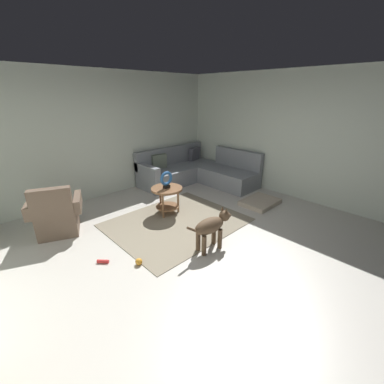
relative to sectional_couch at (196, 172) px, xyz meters
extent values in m
cube|color=beige|center=(-1.99, -2.02, -0.34)|extent=(6.00, 6.00, 0.10)
cube|color=silver|center=(-1.99, 0.92, 1.06)|extent=(6.00, 0.12, 2.70)
cube|color=silver|center=(0.95, -2.02, 1.06)|extent=(0.12, 6.00, 2.70)
cube|color=gray|center=(-1.84, -1.32, -0.28)|extent=(2.30, 1.90, 0.01)
cube|color=gray|center=(-0.26, 0.38, -0.08)|extent=(2.20, 0.85, 0.42)
cube|color=gray|center=(-0.26, 0.74, 0.36)|extent=(2.20, 0.14, 0.46)
cube|color=gray|center=(0.42, -0.74, -0.08)|extent=(0.85, 1.40, 0.42)
cube|color=gray|center=(0.77, -0.74, 0.36)|extent=(0.14, 1.40, 0.46)
cube|color=gray|center=(-1.28, 0.38, 0.24)|extent=(0.16, 0.85, 0.22)
cube|color=#4C4C56|center=(0.49, 0.59, 0.30)|extent=(0.40, 0.21, 0.39)
cube|color=slate|center=(-0.76, 0.59, 0.30)|extent=(0.40, 0.20, 0.38)
cube|color=brown|center=(-3.49, -0.18, -0.09)|extent=(0.79, 0.79, 0.40)
cube|color=brown|center=(-3.59, -0.41, 0.35)|extent=(0.61, 0.37, 0.48)
cube|color=brown|center=(-3.81, -0.05, 0.22)|extent=(0.33, 0.59, 0.22)
cube|color=brown|center=(-3.16, -0.32, 0.22)|extent=(0.33, 0.59, 0.22)
cylinder|color=brown|center=(-1.71, -0.91, 0.23)|extent=(0.60, 0.60, 0.04)
cylinder|color=brown|center=(-1.71, -0.91, -0.14)|extent=(0.45, 0.45, 0.02)
cylinder|color=brown|center=(-1.71, -0.69, -0.04)|extent=(0.04, 0.04, 0.50)
cylinder|color=brown|center=(-1.90, -1.02, -0.04)|extent=(0.04, 0.04, 0.50)
cylinder|color=brown|center=(-1.53, -1.02, -0.04)|extent=(0.04, 0.04, 0.50)
cube|color=black|center=(-1.71, -0.91, 0.28)|extent=(0.12, 0.08, 0.05)
torus|color=#265999|center=(-1.71, -0.91, 0.44)|extent=(0.28, 0.06, 0.28)
cube|color=#B2A38E|center=(-0.01, -1.94, -0.24)|extent=(0.80, 0.60, 0.09)
cylinder|color=brown|center=(-1.87, -2.26, -0.13)|extent=(0.07, 0.07, 0.32)
cylinder|color=brown|center=(-1.89, -2.39, -0.13)|extent=(0.07, 0.07, 0.32)
cylinder|color=brown|center=(-2.18, -2.22, -0.13)|extent=(0.07, 0.07, 0.32)
cylinder|color=brown|center=(-2.20, -2.36, -0.13)|extent=(0.07, 0.07, 0.32)
ellipsoid|color=brown|center=(-2.03, -2.31, 0.12)|extent=(0.54, 0.28, 0.24)
sphere|color=brown|center=(-1.73, -2.34, 0.19)|extent=(0.17, 0.17, 0.17)
ellipsoid|color=brown|center=(-1.66, -2.35, 0.17)|extent=(0.13, 0.08, 0.07)
cone|color=brown|center=(-1.74, -2.30, 0.30)|extent=(0.06, 0.06, 0.07)
cone|color=brown|center=(-1.75, -2.39, 0.30)|extent=(0.06, 0.06, 0.07)
cylinder|color=brown|center=(-2.34, -2.27, 0.16)|extent=(0.20, 0.06, 0.16)
sphere|color=orange|center=(-3.01, -1.88, -0.24)|extent=(0.10, 0.10, 0.10)
cylinder|color=red|center=(-3.35, -1.50, -0.26)|extent=(0.15, 0.15, 0.05)
camera|label=1|loc=(-4.47, -4.46, 1.94)|focal=23.43mm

